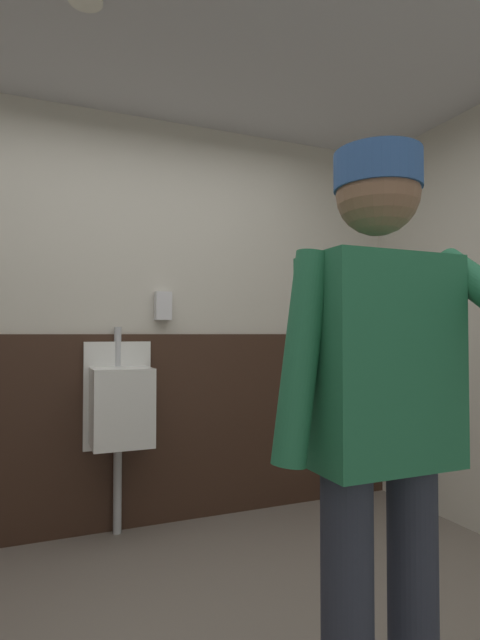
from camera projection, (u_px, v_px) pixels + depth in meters
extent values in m
cube|color=beige|center=(129.00, 319.00, 3.12)|extent=(4.43, 0.12, 2.59)
cube|color=#382319|center=(130.00, 430.00, 3.03)|extent=(3.83, 0.03, 1.20)
cube|color=white|center=(117.00, 395.00, 2.99)|extent=(0.40, 0.05, 0.65)
cube|color=white|center=(121.00, 407.00, 2.83)|extent=(0.34, 0.30, 0.45)
cylinder|color=#B7BABF|center=(118.00, 346.00, 2.99)|extent=(0.04, 0.04, 0.24)
cylinder|color=#B7BABF|center=(117.00, 487.00, 2.94)|extent=(0.05, 0.05, 0.55)
cylinder|color=#2D3342|center=(347.00, 629.00, 1.29)|extent=(0.14, 0.14, 0.84)
cylinder|color=#2D3342|center=(413.00, 611.00, 1.37)|extent=(0.14, 0.14, 0.84)
cube|color=#26724C|center=(379.00, 361.00, 1.35)|extent=(0.40, 0.24, 0.58)
cylinder|color=#26724C|center=(301.00, 357.00, 1.26)|extent=(0.17, 0.09, 0.56)
sphere|color=#8C664C|center=(378.00, 194.00, 1.36)|extent=(0.23, 0.23, 0.23)
cylinder|color=#335999|center=(378.00, 172.00, 1.36)|extent=(0.24, 0.24, 0.10)
cube|color=silver|center=(163.00, 306.00, 3.10)|extent=(0.10, 0.07, 0.18)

